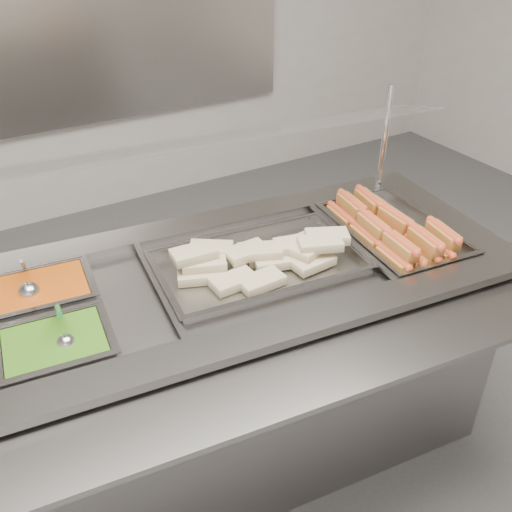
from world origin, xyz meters
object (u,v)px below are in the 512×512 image
serving_spoon (65,337)px  steam_counter (244,362)px  pan_hotdogs (392,237)px  pan_wraps (259,267)px  sneeze_guard (216,142)px  ladle (29,291)px

serving_spoon → steam_counter: bearing=7.3°
pan_hotdogs → serving_spoon: 1.14m
pan_wraps → serving_spoon: serving_spoon is taller
serving_spoon → pan_hotdogs: bearing=0.5°
pan_hotdogs → pan_wraps: (-0.51, 0.06, 0.01)m
sneeze_guard → pan_wraps: bearing=-81.1°
sneeze_guard → pan_hotdogs: bearing=-25.7°
sneeze_guard → pan_wraps: sneeze_guard is taller
steam_counter → pan_wraps: 0.39m
pan_hotdogs → sneeze_guard: bearing=154.3°
steam_counter → sneeze_guard: sneeze_guard is taller
steam_counter → serving_spoon: (-0.57, -0.07, 0.42)m
steam_counter → serving_spoon: 0.71m
sneeze_guard → pan_hotdogs: 0.71m
steam_counter → sneeze_guard: size_ratio=1.17×
ladle → serving_spoon: ladle is taller
pan_wraps → serving_spoon: 0.63m
sneeze_guard → pan_hotdogs: sneeze_guard is taller
ladle → pan_hotdogs: bearing=-12.1°
steam_counter → pan_wraps: size_ratio=2.72×
sneeze_guard → pan_hotdogs: (0.54, -0.26, -0.37)m
pan_hotdogs → pan_wraps: same height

